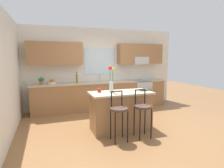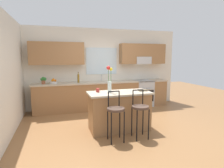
% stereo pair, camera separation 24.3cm
% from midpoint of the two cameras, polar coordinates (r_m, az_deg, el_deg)
% --- Properties ---
extents(ground_plane, '(14.00, 14.00, 0.00)m').
position_cam_midpoint_polar(ground_plane, '(4.92, 4.03, -12.47)').
color(ground_plane, olive).
extents(wall_left, '(0.12, 4.60, 2.70)m').
position_cam_midpoint_polar(wall_left, '(4.70, -27.92, 2.54)').
color(wall_left, silver).
rests_on(wall_left, ground).
extents(back_wall_assembly, '(5.60, 0.50, 2.70)m').
position_cam_midpoint_polar(back_wall_assembly, '(6.51, -1.86, 6.17)').
color(back_wall_assembly, silver).
rests_on(back_wall_assembly, ground).
extents(counter_run, '(4.56, 0.64, 0.92)m').
position_cam_midpoint_polar(counter_run, '(6.35, -1.40, -3.35)').
color(counter_run, '#996B42').
rests_on(counter_run, ground).
extents(sink_faucet, '(0.02, 0.13, 0.23)m').
position_cam_midpoint_polar(sink_faucet, '(6.38, -2.19, 2.12)').
color(sink_faucet, '#B7BABC').
rests_on(sink_faucet, counter_run).
extents(oven_range, '(0.60, 0.64, 0.92)m').
position_cam_midpoint_polar(oven_range, '(6.85, 10.44, -2.68)').
color(oven_range, '#B7BABC').
rests_on(oven_range, ground).
extents(kitchen_island, '(1.47, 0.71, 0.92)m').
position_cam_midpoint_polar(kitchen_island, '(4.51, 3.79, -8.18)').
color(kitchen_island, '#996B42').
rests_on(kitchen_island, ground).
extents(bar_stool_near, '(0.36, 0.36, 1.04)m').
position_cam_midpoint_polar(bar_stool_near, '(3.86, 2.94, -8.35)').
color(bar_stool_near, black).
rests_on(bar_stool_near, ground).
extents(bar_stool_middle, '(0.36, 0.36, 1.04)m').
position_cam_midpoint_polar(bar_stool_middle, '(4.08, 10.30, -7.59)').
color(bar_stool_middle, black).
rests_on(bar_stool_middle, ground).
extents(flower_vase, '(0.14, 0.09, 0.62)m').
position_cam_midpoint_polar(flower_vase, '(4.32, 0.83, 1.08)').
color(flower_vase, silver).
rests_on(flower_vase, kitchen_island).
extents(mug_ceramic, '(0.08, 0.08, 0.09)m').
position_cam_midpoint_polar(mug_ceramic, '(4.39, -2.79, -1.92)').
color(mug_ceramic, '#A52D28').
rests_on(mug_ceramic, kitchen_island).
extents(cookbook, '(0.20, 0.15, 0.03)m').
position_cam_midpoint_polar(cookbook, '(4.64, 10.80, -1.87)').
color(cookbook, brown).
rests_on(cookbook, kitchen_island).
extents(fruit_bowl_oranges, '(0.24, 0.24, 0.16)m').
position_cam_midpoint_polar(fruit_bowl_oranges, '(6.05, -16.30, 0.61)').
color(fruit_bowl_oranges, silver).
rests_on(fruit_bowl_oranges, counter_run).
extents(bottle_olive_oil, '(0.06, 0.06, 0.35)m').
position_cam_midpoint_polar(bottle_olive_oil, '(6.09, -9.09, 1.75)').
color(bottle_olive_oil, olive).
rests_on(bottle_olive_oil, counter_run).
extents(potted_plant_small, '(0.18, 0.12, 0.22)m').
position_cam_midpoint_polar(potted_plant_small, '(6.04, -19.10, 1.16)').
color(potted_plant_small, '#9E5B3D').
rests_on(potted_plant_small, counter_run).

